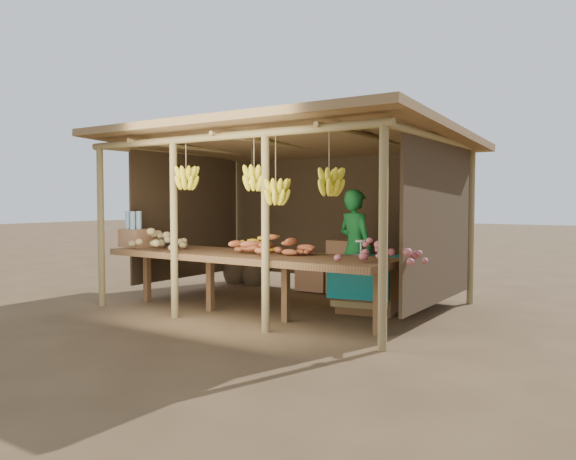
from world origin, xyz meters
The scene contains 13 objects.
ground centered at (0.00, 0.00, 0.00)m, with size 60.00×60.00×0.00m, color brown.
stall_structure centered at (0.09, -0.09, 1.91)m, with size 4.70×3.50×2.43m.
counter centered at (0.00, -0.95, 0.74)m, with size 3.90×1.05×0.80m.
potato_heap centered at (-1.41, -1.13, 0.98)m, with size 1.06×0.64×0.37m, color #937B4C, non-canonical shape.
sweet_potato_heap centered at (0.36, -0.86, 0.98)m, with size 1.06×0.64×0.36m, color #B6582E, non-canonical shape.
onion_heap centered at (1.90, -1.01, 0.98)m, with size 0.88×0.53×0.36m, color #A85153, non-canonical shape.
banana_pile centered at (-0.11, -0.56, 0.97)m, with size 0.54×0.33×0.34m, color yellow, non-canonical shape.
tomato_basin centered at (-1.90, -0.71, 0.88)m, with size 0.39×0.39×0.21m.
bottle_box centered at (-1.90, -1.06, 1.00)m, with size 0.41×0.33×0.51m.
vendor centered at (0.85, 0.38, 0.81)m, with size 0.59×0.39×1.61m, color #176728.
tarp_crate centered at (1.15, 0.18, 0.39)m, with size 0.92×0.83×0.96m.
carton_stack centered at (0.11, 1.20, 0.37)m, with size 1.10×0.43×0.83m.
burlap_sacks centered at (-1.69, 1.20, 0.27)m, with size 0.88×0.46×0.62m.
Camera 1 is at (4.32, -6.49, 1.46)m, focal length 35.00 mm.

